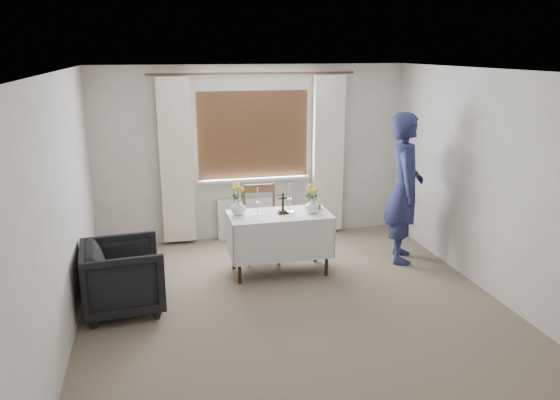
# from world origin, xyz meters

# --- Properties ---
(ground) EXTENTS (5.00, 5.00, 0.00)m
(ground) POSITION_xyz_m (0.00, 0.00, 0.00)
(ground) COLOR #7E7157
(ground) RESTS_ON ground
(altar_table) EXTENTS (1.24, 0.64, 0.76)m
(altar_table) POSITION_xyz_m (0.05, 1.06, 0.38)
(altar_table) COLOR white
(altar_table) RESTS_ON ground
(wooden_chair) EXTENTS (0.48, 0.48, 0.99)m
(wooden_chair) POSITION_xyz_m (-0.08, 1.51, 0.50)
(wooden_chair) COLOR brown
(wooden_chair) RESTS_ON ground
(armchair) EXTENTS (0.90, 0.88, 0.75)m
(armchair) POSITION_xyz_m (-1.79, 0.44, 0.38)
(armchair) COLOR black
(armchair) RESTS_ON ground
(person) EXTENTS (0.68, 0.83, 1.95)m
(person) POSITION_xyz_m (1.72, 1.12, 0.97)
(person) COLOR navy
(person) RESTS_ON ground
(radiator) EXTENTS (1.10, 0.10, 0.60)m
(radiator) POSITION_xyz_m (0.00, 2.42, 0.30)
(radiator) COLOR silver
(radiator) RESTS_ON ground
(wooden_cross) EXTENTS (0.13, 0.10, 0.26)m
(wooden_cross) POSITION_xyz_m (0.10, 1.06, 0.89)
(wooden_cross) COLOR black
(wooden_cross) RESTS_ON altar_table
(candlestick_left) EXTENTS (0.12, 0.12, 0.33)m
(candlestick_left) POSITION_xyz_m (-0.21, 1.09, 0.93)
(candlestick_left) COLOR silver
(candlestick_left) RESTS_ON altar_table
(candlestick_right) EXTENTS (0.13, 0.13, 0.36)m
(candlestick_right) POSITION_xyz_m (0.19, 1.10, 0.94)
(candlestick_right) COLOR silver
(candlestick_right) RESTS_ON altar_table
(flower_vase_left) EXTENTS (0.21, 0.21, 0.20)m
(flower_vase_left) POSITION_xyz_m (-0.44, 1.15, 0.86)
(flower_vase_left) COLOR white
(flower_vase_left) RESTS_ON altar_table
(flower_vase_right) EXTENTS (0.22, 0.22, 0.18)m
(flower_vase_right) POSITION_xyz_m (0.45, 1.01, 0.85)
(flower_vase_right) COLOR white
(flower_vase_right) RESTS_ON altar_table
(wicker_basket) EXTENTS (0.19, 0.19, 0.07)m
(wicker_basket) POSITION_xyz_m (0.53, 1.19, 0.79)
(wicker_basket) COLOR brown
(wicker_basket) RESTS_ON altar_table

